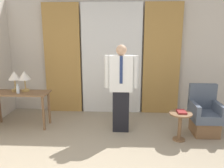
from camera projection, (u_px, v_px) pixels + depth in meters
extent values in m
cube|color=beige|center=(112.00, 57.00, 5.25)|extent=(10.00, 0.06, 2.70)
cube|color=white|center=(112.00, 60.00, 5.14)|extent=(1.40, 0.06, 2.58)
cube|color=#B28442|center=(63.00, 59.00, 5.19)|extent=(0.86, 0.06, 2.58)
cube|color=#B28442|center=(162.00, 60.00, 5.08)|extent=(0.86, 0.06, 2.58)
cube|color=brown|center=(19.00, 93.00, 4.41)|extent=(1.20, 0.46, 0.03)
cylinder|color=brown|center=(43.00, 113.00, 4.30)|extent=(0.05, 0.05, 0.70)
cylinder|color=brown|center=(0.00, 107.00, 4.69)|extent=(0.05, 0.05, 0.70)
cylinder|color=brown|center=(49.00, 108.00, 4.64)|extent=(0.05, 0.05, 0.70)
cylinder|color=tan|center=(16.00, 90.00, 4.50)|extent=(0.15, 0.15, 0.04)
cylinder|color=tan|center=(15.00, 84.00, 4.47)|extent=(0.02, 0.02, 0.20)
cone|color=silver|center=(14.00, 75.00, 4.43)|extent=(0.25, 0.25, 0.17)
cylinder|color=tan|center=(26.00, 90.00, 4.49)|extent=(0.15, 0.15, 0.04)
cylinder|color=tan|center=(25.00, 84.00, 4.46)|extent=(0.02, 0.02, 0.20)
cone|color=silver|center=(24.00, 75.00, 4.42)|extent=(0.25, 0.25, 0.17)
cylinder|color=silver|center=(18.00, 90.00, 4.31)|extent=(0.07, 0.07, 0.15)
cylinder|color=silver|center=(17.00, 85.00, 4.29)|extent=(0.03, 0.03, 0.04)
cube|color=black|center=(121.00, 111.00, 4.26)|extent=(0.31, 0.17, 0.82)
cube|color=white|center=(121.00, 74.00, 4.10)|extent=(0.44, 0.20, 0.68)
cube|color=navy|center=(121.00, 70.00, 3.98)|extent=(0.06, 0.01, 0.51)
cylinder|color=white|center=(107.00, 72.00, 4.10)|extent=(0.10, 0.10, 0.61)
cylinder|color=white|center=(135.00, 72.00, 4.08)|extent=(0.10, 0.10, 0.61)
sphere|color=tan|center=(121.00, 50.00, 4.00)|extent=(0.20, 0.20, 0.20)
cube|color=brown|center=(204.00, 127.00, 4.18)|extent=(0.44, 0.48, 0.28)
cube|color=#4C5666|center=(205.00, 116.00, 4.13)|extent=(0.52, 0.56, 0.16)
cube|color=#4C5666|center=(202.00, 96.00, 4.30)|extent=(0.52, 0.10, 0.49)
cube|color=#4C5666|center=(194.00, 107.00, 4.11)|extent=(0.08, 0.56, 0.18)
cube|color=#4C5666|center=(218.00, 108.00, 4.08)|extent=(0.08, 0.56, 0.18)
cylinder|color=brown|center=(179.00, 139.00, 3.96)|extent=(0.22, 0.22, 0.02)
cylinder|color=brown|center=(180.00, 127.00, 3.91)|extent=(0.06, 0.06, 0.50)
cylinder|color=brown|center=(181.00, 114.00, 3.85)|extent=(0.40, 0.40, 0.02)
cube|color=maroon|center=(181.00, 112.00, 3.87)|extent=(0.15, 0.22, 0.03)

